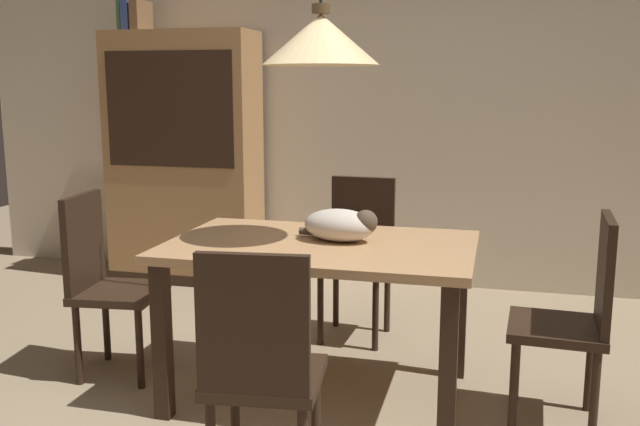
# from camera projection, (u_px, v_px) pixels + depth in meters

# --- Properties ---
(back_wall) EXTENTS (6.40, 0.10, 2.90)m
(back_wall) POSITION_uv_depth(u_px,v_px,m) (379.00, 87.00, 5.08)
(back_wall) COLOR beige
(back_wall) RESTS_ON ground
(dining_table) EXTENTS (1.40, 0.90, 0.75)m
(dining_table) POSITION_uv_depth(u_px,v_px,m) (321.00, 264.00, 3.23)
(dining_table) COLOR tan
(dining_table) RESTS_ON ground
(chair_far_back) EXTENTS (0.42, 0.42, 0.93)m
(chair_far_back) POSITION_uv_depth(u_px,v_px,m) (358.00, 250.00, 4.09)
(chair_far_back) COLOR black
(chair_far_back) RESTS_ON ground
(chair_left_side) EXTENTS (0.44, 0.44, 0.93)m
(chair_left_side) POSITION_uv_depth(u_px,v_px,m) (104.00, 277.00, 3.52)
(chair_left_side) COLOR black
(chair_left_side) RESTS_ON ground
(chair_right_side) EXTENTS (0.42, 0.42, 0.93)m
(chair_right_side) POSITION_uv_depth(u_px,v_px,m) (577.00, 312.00, 2.97)
(chair_right_side) COLOR black
(chair_right_side) RESTS_ON ground
(chair_near_front) EXTENTS (0.44, 0.44, 0.93)m
(chair_near_front) POSITION_uv_depth(u_px,v_px,m) (260.00, 364.00, 2.41)
(chair_near_front) COLOR black
(chair_near_front) RESTS_ON ground
(cat_sleeping) EXTENTS (0.39, 0.27, 0.16)m
(cat_sleeping) POSITION_uv_depth(u_px,v_px,m) (342.00, 225.00, 3.22)
(cat_sleeping) COLOR beige
(cat_sleeping) RESTS_ON dining_table
(pendant_lamp) EXTENTS (0.52, 0.52, 1.30)m
(pendant_lamp) POSITION_uv_depth(u_px,v_px,m) (321.00, 39.00, 3.04)
(pendant_lamp) COLOR beige
(hutch_bookcase) EXTENTS (1.12, 0.45, 1.85)m
(hutch_bookcase) POSITION_uv_depth(u_px,v_px,m) (185.00, 163.00, 5.21)
(hutch_bookcase) COLOR #A87A4C
(hutch_bookcase) RESTS_ON ground
(book_green_slim) EXTENTS (0.03, 0.20, 0.26)m
(book_green_slim) POSITION_uv_depth(u_px,v_px,m) (125.00, 14.00, 5.12)
(book_green_slim) COLOR #427A4C
(book_green_slim) RESTS_ON hutch_bookcase
(book_blue_wide) EXTENTS (0.06, 0.24, 0.24)m
(book_blue_wide) POSITION_uv_depth(u_px,v_px,m) (132.00, 15.00, 5.11)
(book_blue_wide) COLOR #384C93
(book_blue_wide) RESTS_ON hutch_bookcase
(book_brown_thick) EXTENTS (0.06, 0.24, 0.22)m
(book_brown_thick) POSITION_uv_depth(u_px,v_px,m) (141.00, 16.00, 5.09)
(book_brown_thick) COLOR brown
(book_brown_thick) RESTS_ON hutch_bookcase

